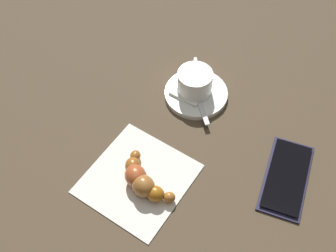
{
  "coord_description": "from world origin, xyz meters",
  "views": [
    {
      "loc": [
        0.38,
        0.19,
        0.64
      ],
      "look_at": [
        -0.02,
        -0.01,
        0.03
      ],
      "focal_mm": 45.39,
      "sensor_mm": 36.0,
      "label": 1
    }
  ],
  "objects_px": {
    "napkin": "(138,178)",
    "cell_phone": "(286,177)",
    "saucer": "(194,93)",
    "teaspoon": "(196,92)",
    "sugar_packet": "(184,97)",
    "espresso_cup": "(195,81)",
    "croissant": "(142,180)"
  },
  "relations": [
    {
      "from": "napkin",
      "to": "cell_phone",
      "type": "xyz_separation_m",
      "value": [
        -0.11,
        0.23,
        0.0
      ]
    },
    {
      "from": "saucer",
      "to": "cell_phone",
      "type": "bearing_deg",
      "value": 65.11
    },
    {
      "from": "napkin",
      "to": "teaspoon",
      "type": "bearing_deg",
      "value": 176.21
    },
    {
      "from": "sugar_packet",
      "to": "napkin",
      "type": "bearing_deg",
      "value": -82.51
    },
    {
      "from": "espresso_cup",
      "to": "cell_phone",
      "type": "distance_m",
      "value": 0.24
    },
    {
      "from": "cell_phone",
      "to": "teaspoon",
      "type": "bearing_deg",
      "value": -114.86
    },
    {
      "from": "teaspoon",
      "to": "croissant",
      "type": "height_order",
      "value": "croissant"
    },
    {
      "from": "teaspoon",
      "to": "cell_phone",
      "type": "xyz_separation_m",
      "value": [
        0.1,
        0.21,
        -0.01
      ]
    },
    {
      "from": "espresso_cup",
      "to": "napkin",
      "type": "distance_m",
      "value": 0.22
    },
    {
      "from": "espresso_cup",
      "to": "napkin",
      "type": "bearing_deg",
      "value": -2.07
    },
    {
      "from": "teaspoon",
      "to": "sugar_packet",
      "type": "height_order",
      "value": "teaspoon"
    },
    {
      "from": "napkin",
      "to": "croissant",
      "type": "bearing_deg",
      "value": 57.88
    },
    {
      "from": "espresso_cup",
      "to": "croissant",
      "type": "relative_size",
      "value": 0.79
    },
    {
      "from": "sugar_packet",
      "to": "napkin",
      "type": "height_order",
      "value": "sugar_packet"
    },
    {
      "from": "saucer",
      "to": "croissant",
      "type": "relative_size",
      "value": 1.09
    },
    {
      "from": "saucer",
      "to": "napkin",
      "type": "distance_m",
      "value": 0.21
    },
    {
      "from": "teaspoon",
      "to": "napkin",
      "type": "relative_size",
      "value": 0.6
    },
    {
      "from": "napkin",
      "to": "cell_phone",
      "type": "height_order",
      "value": "cell_phone"
    },
    {
      "from": "saucer",
      "to": "teaspoon",
      "type": "distance_m",
      "value": 0.01
    },
    {
      "from": "saucer",
      "to": "teaspoon",
      "type": "bearing_deg",
      "value": 63.84
    },
    {
      "from": "croissant",
      "to": "cell_phone",
      "type": "height_order",
      "value": "croissant"
    },
    {
      "from": "saucer",
      "to": "croissant",
      "type": "xyz_separation_m",
      "value": [
        0.22,
        0.0,
        0.01
      ]
    },
    {
      "from": "teaspoon",
      "to": "cell_phone",
      "type": "relative_size",
      "value": 0.64
    },
    {
      "from": "croissant",
      "to": "teaspoon",
      "type": "bearing_deg",
      "value": 179.73
    },
    {
      "from": "espresso_cup",
      "to": "teaspoon",
      "type": "relative_size",
      "value": 0.87
    },
    {
      "from": "saucer",
      "to": "teaspoon",
      "type": "xyz_separation_m",
      "value": [
        0.0,
        0.0,
        0.01
      ]
    },
    {
      "from": "saucer",
      "to": "teaspoon",
      "type": "relative_size",
      "value": 1.2
    },
    {
      "from": "espresso_cup",
      "to": "teaspoon",
      "type": "height_order",
      "value": "espresso_cup"
    },
    {
      "from": "napkin",
      "to": "cell_phone",
      "type": "bearing_deg",
      "value": 116.49
    },
    {
      "from": "saucer",
      "to": "croissant",
      "type": "height_order",
      "value": "croissant"
    },
    {
      "from": "sugar_packet",
      "to": "saucer",
      "type": "bearing_deg",
      "value": 74.03
    },
    {
      "from": "cell_phone",
      "to": "napkin",
      "type": "bearing_deg",
      "value": -63.51
    }
  ]
}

